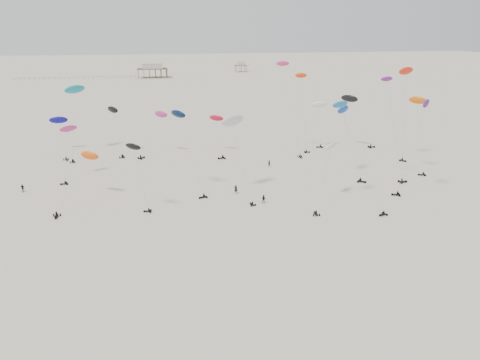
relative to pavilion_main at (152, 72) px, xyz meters
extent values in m
plane|color=beige|center=(10.00, -150.00, -4.22)|extent=(900.00, 900.00, 0.00)
cube|color=brown|center=(0.00, 0.00, 1.93)|extent=(21.00, 13.00, 0.30)
cube|color=silver|center=(0.00, 0.00, 3.68)|extent=(14.00, 8.40, 3.20)
cube|color=#B2B2AD|center=(0.00, 0.00, 5.43)|extent=(15.00, 9.00, 0.30)
cube|color=brown|center=(70.00, 30.00, 0.93)|extent=(9.00, 7.00, 0.30)
cube|color=silver|center=(70.00, 30.00, 2.28)|extent=(5.60, 4.20, 2.40)
cube|color=#B2B2AD|center=(70.00, 30.00, 3.63)|extent=(6.00, 4.50, 0.30)
cube|color=black|center=(-52.00, 0.00, -2.77)|extent=(80.00, 0.10, 0.10)
cylinder|color=gray|center=(-21.65, -250.55, 0.10)|extent=(0.03, 0.03, 14.95)
ellipsoid|color=#FF570D|center=(-18.78, -244.64, 4.50)|extent=(4.86, 4.15, 2.32)
cylinder|color=gray|center=(27.30, -260.51, 1.24)|extent=(0.03, 0.03, 14.77)
ellipsoid|color=white|center=(30.36, -255.77, 6.73)|extent=(4.20, 4.02, 1.98)
cylinder|color=gray|center=(58.07, -244.39, 4.56)|extent=(0.03, 0.03, 16.84)
ellipsoid|color=#E55D0C|center=(57.71, -242.17, 13.46)|extent=(4.08, 4.42, 2.17)
cylinder|color=gray|center=(33.02, -220.49, 8.20)|extent=(0.03, 0.03, 25.35)
ellipsoid|color=#E83681|center=(31.49, -215.87, 20.55)|extent=(3.86, 2.28, 1.81)
cylinder|color=gray|center=(-30.05, -208.47, 0.03)|extent=(0.03, 0.03, 15.40)
ellipsoid|color=#0F0B92|center=(-31.61, -201.80, 4.48)|extent=(5.35, 2.46, 2.62)
cylinder|color=gray|center=(-5.48, -214.28, 1.25)|extent=(0.03, 0.03, 13.00)
ellipsoid|color=#C22D85|center=(-2.41, -211.00, 6.77)|extent=(4.48, 4.42, 2.27)
cylinder|color=gray|center=(60.32, -232.66, 7.46)|extent=(0.03, 0.03, 22.15)
ellipsoid|color=red|center=(60.24, -231.17, 19.37)|extent=(5.61, 3.85, 2.60)
cylinder|color=gray|center=(37.15, -219.22, 6.64)|extent=(0.03, 0.03, 20.66)
ellipsoid|color=#F33D0C|center=(36.22, -217.99, 17.44)|extent=(3.41, 1.97, 1.56)
cylinder|color=gray|center=(12.37, -252.53, 3.29)|extent=(0.03, 0.03, 17.47)
ellipsoid|color=silver|center=(11.39, -247.26, 11.30)|extent=(6.47, 5.24, 3.05)
cylinder|color=gray|center=(47.59, -257.77, 5.49)|extent=(0.03, 0.03, 18.79)
ellipsoid|color=#501780|center=(50.21, -257.13, 15.22)|extent=(3.76, 3.92, 1.97)
cylinder|color=gray|center=(-25.41, -232.64, 1.43)|extent=(0.03, 0.03, 12.64)
ellipsoid|color=#D7328C|center=(-24.91, -228.82, 7.23)|extent=(4.77, 4.06, 2.18)
cylinder|color=gray|center=(48.79, -248.50, 7.58)|extent=(0.03, 0.03, 22.88)
ellipsoid|color=#821B97|center=(46.77, -246.25, 19.15)|extent=(3.00, 1.48, 1.46)
cylinder|color=gray|center=(-8.39, -256.55, 2.21)|extent=(0.03, 0.03, 11.93)
ellipsoid|color=black|center=(-9.38, -255.79, 8.71)|extent=(3.88, 3.77, 1.83)
cylinder|color=gray|center=(13.06, -217.64, 0.62)|extent=(0.03, 0.03, 12.02)
ellipsoid|color=red|center=(13.06, -213.20, 5.49)|extent=(4.78, 4.33, 2.27)
cylinder|color=gray|center=(55.43, -217.46, 2.95)|extent=(0.03, 0.03, 14.77)
ellipsoid|color=black|center=(51.97, -216.13, 10.32)|extent=(5.23, 5.74, 2.73)
cylinder|color=gray|center=(-26.22, -210.48, 4.36)|extent=(0.03, 0.03, 21.11)
ellipsoid|color=teal|center=(-25.96, -203.44, 13.38)|extent=(6.89, 6.37, 3.20)
cylinder|color=gray|center=(-14.70, -211.51, 1.83)|extent=(0.03, 0.03, 13.15)
ellipsoid|color=black|center=(-15.71, -207.71, 7.94)|extent=(4.23, 4.75, 2.30)
cylinder|color=gray|center=(43.64, -215.04, 2.06)|extent=(0.03, 0.03, 11.21)
ellipsoid|color=white|center=(43.43, -214.50, 8.53)|extent=(5.01, 2.14, 2.49)
cylinder|color=gray|center=(2.15, -247.96, 4.11)|extent=(0.03, 0.03, 17.41)
ellipsoid|color=#04173C|center=(0.14, -244.33, 12.57)|extent=(4.22, 4.85, 2.24)
cylinder|color=gray|center=(40.31, -244.93, 3.70)|extent=(0.03, 0.03, 16.25)
ellipsoid|color=#0D41B1|center=(39.04, -241.29, 11.70)|extent=(4.92, 4.54, 2.38)
cylinder|color=gray|center=(33.91, -262.85, 5.72)|extent=(0.03, 0.03, 22.05)
ellipsoid|color=#1772B2|center=(31.06, -257.61, 15.68)|extent=(4.19, 2.93, 1.89)
imported|color=black|center=(11.50, -250.06, -4.22)|extent=(0.96, 0.81, 2.27)
imported|color=black|center=(15.99, -257.06, -4.22)|extent=(1.14, 0.84, 2.10)
imported|color=black|center=(-34.11, -239.86, -4.22)|extent=(1.40, 1.04, 2.11)
imported|color=black|center=(23.90, -231.64, -4.22)|extent=(0.81, 0.63, 2.01)
camera|label=1|loc=(-6.70, -343.99, 30.29)|focal=35.00mm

